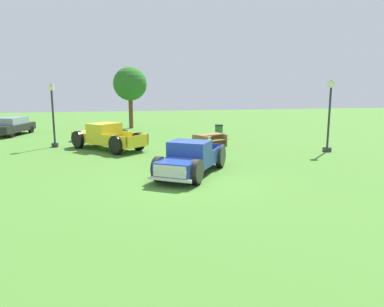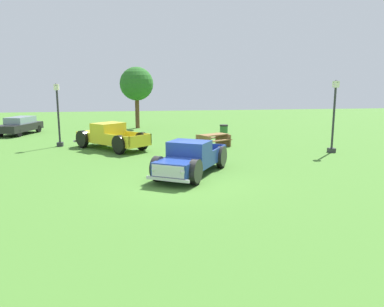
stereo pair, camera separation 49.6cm
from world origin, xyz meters
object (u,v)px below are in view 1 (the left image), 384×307
pickup_truck_foreground (189,159)px  pickup_truck_behind_left (104,137)px  picnic_table (210,139)px  sedan_distant_a (12,126)px  trash_can (219,131)px  lamp_post_near (329,115)px  oak_tree_east (130,84)px  lamp_post_far (53,114)px

pickup_truck_foreground → pickup_truck_behind_left: bearing=116.5°
pickup_truck_foreground → picnic_table: 7.68m
sedan_distant_a → trash_can: sedan_distant_a is taller
trash_can → picnic_table: bearing=-113.1°
sedan_distant_a → lamp_post_near: bearing=-29.4°
pickup_truck_foreground → sedan_distant_a: pickup_truck_foreground is taller
lamp_post_near → oak_tree_east: (-10.65, 13.94, 1.68)m
lamp_post_near → trash_can: bearing=124.6°
lamp_post_far → picnic_table: (9.42, -1.65, -1.55)m
pickup_truck_behind_left → oak_tree_east: bearing=79.5°
trash_can → pickup_truck_behind_left: bearing=-157.3°
pickup_truck_behind_left → oak_tree_east: 11.16m
pickup_truck_behind_left → trash_can: pickup_truck_behind_left is taller
sedan_distant_a → oak_tree_east: bearing=17.6°
pickup_truck_foreground → picnic_table: bearing=69.9°
pickup_truck_foreground → lamp_post_far: lamp_post_far is taller
lamp_post_far → picnic_table: size_ratio=1.70×
pickup_truck_behind_left → picnic_table: bearing=-3.1°
pickup_truck_foreground → lamp_post_near: lamp_post_near is taller
lamp_post_far → oak_tree_east: (4.97, 9.25, 1.78)m
lamp_post_near → pickup_truck_behind_left: bearing=165.0°
lamp_post_near → oak_tree_east: size_ratio=0.77×
pickup_truck_behind_left → sedan_distant_a: 10.44m
oak_tree_east → lamp_post_far: bearing=-118.3°
sedan_distant_a → oak_tree_east: 9.96m
trash_can → oak_tree_east: size_ratio=0.18×
sedan_distant_a → picnic_table: (13.47, -8.04, -0.21)m
picnic_table → lamp_post_near: bearing=-26.1°
lamp_post_far → trash_can: 11.29m
sedan_distant_a → trash_can: bearing=-16.2°
pickup_truck_behind_left → trash_can: 8.66m
pickup_truck_behind_left → lamp_post_far: size_ratio=1.28×
sedan_distant_a → oak_tree_east: (9.02, 2.86, 3.11)m
sedan_distant_a → trash_can: size_ratio=4.57×
pickup_truck_behind_left → trash_can: (7.98, 3.34, -0.26)m
trash_can → sedan_distant_a: bearing=163.8°
picnic_table → pickup_truck_behind_left: bearing=176.9°
trash_can → oak_tree_east: oak_tree_east is taller
picnic_table → oak_tree_east: bearing=112.2°
lamp_post_far → picnic_table: bearing=-10.0°
pickup_truck_foreground → lamp_post_near: size_ratio=1.23×
picnic_table → pickup_truck_foreground: bearing=-110.1°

